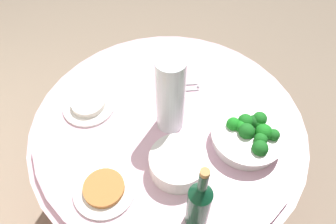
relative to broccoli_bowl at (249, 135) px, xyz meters
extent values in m
plane|color=gray|center=(0.24, 0.22, -0.78)|extent=(6.00, 6.00, 0.00)
cylinder|color=maroon|center=(0.24, 0.22, -0.44)|extent=(1.01, 1.01, 0.69)
cylinder|color=#E0B2C6|center=(0.24, 0.22, -0.08)|extent=(1.16, 1.16, 0.02)
cylinder|color=#E0B2C6|center=(0.24, 0.22, -0.06)|extent=(1.10, 1.10, 0.03)
cylinder|color=white|center=(0.00, 0.01, -0.02)|extent=(0.26, 0.26, 0.05)
cylinder|color=white|center=(0.00, 0.01, 0.01)|extent=(0.28, 0.28, 0.01)
sphere|color=#19591E|center=(0.03, -0.04, 0.02)|extent=(0.05, 0.05, 0.05)
sphere|color=#196E1E|center=(0.05, -0.01, 0.03)|extent=(0.06, 0.06, 0.06)
sphere|color=#196A1E|center=(0.03, -0.06, 0.04)|extent=(0.06, 0.06, 0.06)
sphere|color=#195C1E|center=(0.00, 0.01, 0.02)|extent=(0.05, 0.05, 0.05)
sphere|color=#19621E|center=(-0.08, 0.01, 0.03)|extent=(0.06, 0.06, 0.06)
sphere|color=#196A1E|center=(-0.05, -0.01, 0.03)|extent=(0.05, 0.05, 0.05)
sphere|color=#197E1E|center=(0.04, 0.02, 0.02)|extent=(0.05, 0.05, 0.05)
sphere|color=#197A1E|center=(-0.03, -0.04, 0.03)|extent=(0.07, 0.07, 0.07)
sphere|color=#19831E|center=(0.06, 0.04, 0.03)|extent=(0.05, 0.05, 0.05)
sphere|color=#19651E|center=(-0.06, -0.07, 0.03)|extent=(0.05, 0.05, 0.05)
sphere|color=#19651E|center=(0.00, 0.01, 0.03)|extent=(0.06, 0.06, 0.06)
sphere|color=#19691E|center=(0.02, -0.05, 0.03)|extent=(0.04, 0.04, 0.04)
cylinder|color=white|center=(0.02, 0.30, -0.04)|extent=(0.21, 0.21, 0.01)
cylinder|color=white|center=(0.02, 0.30, -0.03)|extent=(0.21, 0.21, 0.01)
cylinder|color=white|center=(0.02, 0.30, -0.02)|extent=(0.21, 0.21, 0.01)
cylinder|color=white|center=(0.02, 0.30, -0.01)|extent=(0.21, 0.21, 0.01)
cylinder|color=white|center=(0.02, 0.30, 0.00)|extent=(0.21, 0.21, 0.01)
cylinder|color=white|center=(0.02, 0.30, 0.01)|extent=(0.21, 0.21, 0.01)
cylinder|color=white|center=(0.02, 0.30, 0.02)|extent=(0.21, 0.21, 0.01)
cylinder|color=white|center=(0.02, 0.30, 0.03)|extent=(0.21, 0.21, 0.01)
cylinder|color=#0E3F26|center=(-0.17, 0.34, 0.06)|extent=(0.07, 0.07, 0.20)
cone|color=#0E3F26|center=(-0.17, 0.34, 0.18)|extent=(0.07, 0.07, 0.04)
cylinder|color=#0E3F26|center=(-0.17, 0.34, 0.24)|extent=(0.03, 0.03, 0.08)
cylinder|color=#B2844C|center=(-0.17, 0.34, 0.28)|extent=(0.03, 0.03, 0.02)
cylinder|color=silver|center=(0.22, 0.22, 0.13)|extent=(0.11, 0.11, 0.34)
sphere|color=#E5B26B|center=(0.24, 0.22, 0.00)|extent=(0.06, 0.06, 0.06)
sphere|color=#E5B26B|center=(0.21, 0.24, 0.00)|extent=(0.06, 0.06, 0.06)
sphere|color=#E5B26B|center=(0.21, 0.20, 0.00)|extent=(0.06, 0.06, 0.06)
sphere|color=#72C64C|center=(0.24, 0.23, 0.05)|extent=(0.06, 0.06, 0.06)
sphere|color=#72C64C|center=(0.20, 0.23, 0.05)|extent=(0.06, 0.06, 0.06)
sphere|color=#72C64C|center=(0.23, 0.20, 0.05)|extent=(0.06, 0.06, 0.06)
sphere|color=red|center=(0.23, 0.24, 0.10)|extent=(0.06, 0.06, 0.06)
sphere|color=red|center=(0.20, 0.22, 0.10)|extent=(0.06, 0.06, 0.06)
sphere|color=red|center=(0.24, 0.20, 0.10)|extent=(0.06, 0.06, 0.06)
cylinder|color=silver|center=(0.36, 0.10, -0.04)|extent=(0.07, 0.15, 0.01)
cylinder|color=silver|center=(0.39, 0.08, -0.04)|extent=(0.07, 0.15, 0.01)
sphere|color=silver|center=(0.34, 0.02, -0.04)|extent=(0.01, 0.01, 0.01)
cylinder|color=white|center=(0.46, 0.49, -0.04)|extent=(0.22, 0.22, 0.01)
cylinder|color=white|center=(0.46, 0.49, -0.02)|extent=(0.14, 0.14, 0.03)
cylinder|color=white|center=(0.07, 0.57, -0.04)|extent=(0.22, 0.22, 0.01)
cylinder|color=#B77038|center=(0.07, 0.57, -0.02)|extent=(0.14, 0.14, 0.02)
cube|color=white|center=(0.48, 0.12, -0.02)|extent=(0.05, 0.03, 0.05)
cube|color=maroon|center=(0.48, 0.12, 0.00)|extent=(0.05, 0.03, 0.01)
camera|label=1|loc=(-0.46, 0.60, 1.01)|focal=33.86mm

